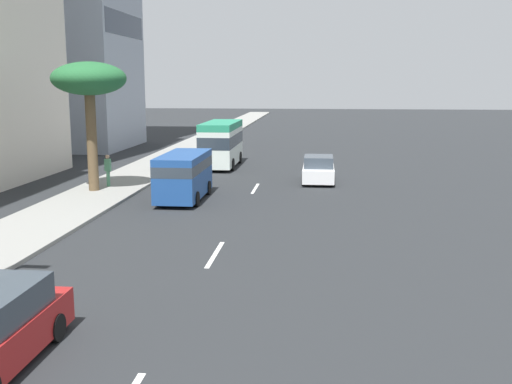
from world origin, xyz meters
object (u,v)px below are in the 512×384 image
(minibus_second, at_px, (221,142))
(palm_tree, at_px, (89,82))
(van_lead, at_px, (184,174))
(pedestrian_mid_block, at_px, (108,169))
(car_fourth, at_px, (318,170))

(minibus_second, distance_m, palm_tree, 12.66)
(van_lead, xyz_separation_m, palm_tree, (1.37, 5.20, 4.49))
(minibus_second, height_order, palm_tree, palm_tree)
(minibus_second, xyz_separation_m, pedestrian_mid_block, (-9.50, 4.79, -0.58))
(minibus_second, height_order, car_fourth, minibus_second)
(pedestrian_mid_block, bearing_deg, palm_tree, 78.65)
(car_fourth, bearing_deg, palm_tree, 111.66)
(pedestrian_mid_block, xyz_separation_m, palm_tree, (-1.32, 0.33, 4.70))
(van_lead, xyz_separation_m, pedestrian_mid_block, (2.69, 4.87, -0.21))
(car_fourth, xyz_separation_m, pedestrian_mid_block, (-3.40, 11.55, 0.38))
(minibus_second, relative_size, pedestrian_mid_block, 3.79)
(pedestrian_mid_block, distance_m, palm_tree, 4.89)
(van_lead, relative_size, palm_tree, 0.77)
(van_lead, distance_m, pedestrian_mid_block, 5.57)
(car_fourth, relative_size, pedestrian_mid_block, 2.31)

